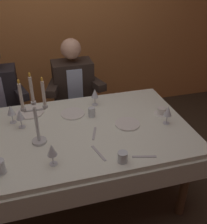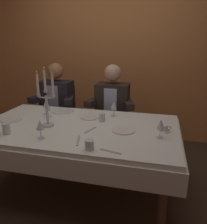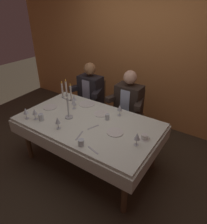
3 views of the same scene
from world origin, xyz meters
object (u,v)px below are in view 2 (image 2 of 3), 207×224
object	(u,v)px
wine_glass_4	(161,125)
water_tumbler_1	(89,145)
dinner_plate_2	(63,111)
seated_diner_1	(113,103)
seated_diner_0	(57,100)
dinner_plate_3	(11,120)
water_tumbler_0	(6,129)
wine_glass_6	(40,125)
water_tumbler_2	(102,117)
dinner_plate_1	(90,117)
coffee_cup_0	(163,128)
dinner_plate_0	(123,130)
candelabra	(46,103)
wine_glass_3	(48,107)
wine_glass_5	(46,104)
wine_glass_0	(114,106)
dining_table	(78,137)

from	to	relation	value
wine_glass_4	water_tumbler_1	bearing A→B (deg)	-145.33
dinner_plate_2	seated_diner_1	distance (m)	0.69
seated_diner_0	seated_diner_1	world-z (taller)	same
dinner_plate_3	water_tumbler_0	size ratio (longest dim) A/B	2.15
wine_glass_6	water_tumbler_2	distance (m)	0.67
dinner_plate_1	coffee_cup_0	xyz separation A→B (m)	(0.76, -0.20, 0.02)
dinner_plate_0	coffee_cup_0	bearing A→B (deg)	13.65
candelabra	water_tumbler_1	size ratio (longest dim) A/B	7.33
wine_glass_3	wine_glass_5	world-z (taller)	same
wine_glass_0	wine_glass_5	distance (m)	0.75
dinner_plate_1	seated_diner_1	xyz separation A→B (m)	(0.11, 0.63, -0.01)
seated_diner_1	wine_glass_6	bearing A→B (deg)	-105.85
wine_glass_3	water_tumbler_1	world-z (taller)	wine_glass_3
wine_glass_6	coffee_cup_0	distance (m)	1.08
wine_glass_6	water_tumbler_0	distance (m)	0.34
candelabra	wine_glass_3	xyz separation A→B (m)	(-0.12, 0.25, -0.11)
wine_glass_5	water_tumbler_1	xyz separation A→B (m)	(0.73, -0.72, -0.08)
candelabra	dinner_plate_0	size ratio (longest dim) A/B	2.73
candelabra	wine_glass_0	xyz separation A→B (m)	(0.55, 0.45, -0.11)
water_tumbler_1	seated_diner_1	bearing A→B (deg)	94.45
dining_table	water_tumbler_0	distance (m)	0.66
dinner_plate_3	seated_diner_1	world-z (taller)	seated_diner_1
candelabra	water_tumbler_2	world-z (taller)	candelabra
wine_glass_6	seated_diner_0	bearing A→B (deg)	109.09
candelabra	dinner_plate_2	xyz separation A→B (m)	(-0.05, 0.47, -0.22)
dinner_plate_1	wine_glass_6	size ratio (longest dim) A/B	1.27
dining_table	dinner_plate_3	bearing A→B (deg)	-178.14
water_tumbler_1	coffee_cup_0	bearing A→B (deg)	43.18
dining_table	wine_glass_3	size ratio (longest dim) A/B	11.83
water_tumbler_0	wine_glass_3	bearing A→B (deg)	74.72
dinner_plate_2	water_tumbler_1	bearing A→B (deg)	-55.39
dinner_plate_2	wine_glass_0	world-z (taller)	wine_glass_0
wine_glass_4	water_tumbler_2	distance (m)	0.64
water_tumbler_1	water_tumbler_2	xyz separation A→B (m)	(-0.06, 0.63, 0.00)
water_tumbler_2	dining_table	bearing A→B (deg)	-138.61
candelabra	dinner_plate_1	distance (m)	0.51
water_tumbler_1	water_tumbler_2	bearing A→B (deg)	95.71
dinner_plate_2	candelabra	bearing A→B (deg)	-84.07
wine_glass_3	coffee_cup_0	xyz separation A→B (m)	(1.20, -0.11, -0.09)
dining_table	wine_glass_0	bearing A→B (deg)	53.10
dinner_plate_0	wine_glass_3	bearing A→B (deg)	166.75
wine_glass_6	coffee_cup_0	xyz separation A→B (m)	(1.00, 0.41, -0.09)
water_tumbler_0	water_tumbler_2	xyz separation A→B (m)	(0.73, 0.52, -0.01)
dinner_plate_3	water_tumbler_1	distance (m)	1.07
wine_glass_6	seated_diner_1	world-z (taller)	seated_diner_1
wine_glass_0	seated_diner_1	distance (m)	0.54
wine_glass_6	coffee_cup_0	world-z (taller)	wine_glass_6
candelabra	wine_glass_5	bearing A→B (deg)	119.71
water_tumbler_2	seated_diner_0	distance (m)	1.09
dinner_plate_0	wine_glass_6	xyz separation A→B (m)	(-0.65, -0.32, 0.11)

